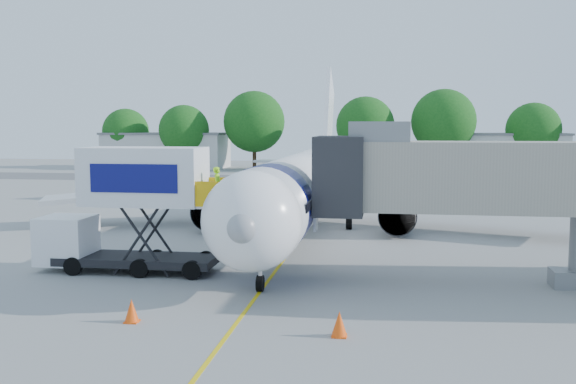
# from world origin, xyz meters

# --- Properties ---
(ground) EXTENTS (160.00, 160.00, 0.00)m
(ground) POSITION_xyz_m (0.00, 0.00, 0.00)
(ground) COLOR gray
(ground) RESTS_ON ground
(guidance_line) EXTENTS (0.15, 70.00, 0.01)m
(guidance_line) POSITION_xyz_m (0.00, 0.00, 0.01)
(guidance_line) COLOR yellow
(guidance_line) RESTS_ON ground
(taxiway_strip) EXTENTS (120.00, 10.00, 0.01)m
(taxiway_strip) POSITION_xyz_m (0.00, 42.00, 0.00)
(taxiway_strip) COLOR #59595B
(taxiway_strip) RESTS_ON ground
(aircraft) EXTENTS (34.17, 37.73, 11.35)m
(aircraft) POSITION_xyz_m (0.00, 4.12, 2.95)
(aircraft) COLOR white
(aircraft) RESTS_ON ground
(jet_bridge) EXTENTS (13.90, 3.20, 6.60)m
(jet_bridge) POSITION_xyz_m (7.99, -7.00, 4.34)
(jet_bridge) COLOR gray
(jet_bridge) RESTS_ON ground
(catering_hiloader) EXTENTS (8.50, 2.44, 5.50)m
(catering_hiloader) POSITION_xyz_m (-6.27, -7.00, 2.76)
(catering_hiloader) COLOR black
(catering_hiloader) RESTS_ON ground
(ground_tug) EXTENTS (3.83, 2.19, 1.48)m
(ground_tug) POSITION_xyz_m (2.02, -16.37, 0.78)
(ground_tug) COLOR white
(ground_tug) RESTS_ON ground
(safety_cone_a) EXTENTS (0.50, 0.50, 0.80)m
(safety_cone_a) POSITION_xyz_m (3.43, -14.39, 0.38)
(safety_cone_a) COLOR #FF4E0D
(safety_cone_a) RESTS_ON ground
(safety_cone_b) EXTENTS (0.49, 0.49, 0.78)m
(safety_cone_b) POSITION_xyz_m (-3.43, -13.97, 0.37)
(safety_cone_b) COLOR #FF4E0D
(safety_cone_b) RESTS_ON ground
(outbuilding_left) EXTENTS (18.40, 8.40, 5.30)m
(outbuilding_left) POSITION_xyz_m (-28.00, 60.00, 2.66)
(outbuilding_left) COLOR beige
(outbuilding_left) RESTS_ON ground
(outbuilding_right) EXTENTS (16.40, 7.40, 5.30)m
(outbuilding_right) POSITION_xyz_m (22.00, 62.00, 2.66)
(outbuilding_right) COLOR beige
(outbuilding_right) RESTS_ON ground
(tree_a) EXTENTS (6.99, 6.99, 8.91)m
(tree_a) POSITION_xyz_m (-34.12, 59.23, 5.41)
(tree_a) COLOR #382314
(tree_a) RESTS_ON ground
(tree_b) EXTENTS (7.35, 7.35, 9.37)m
(tree_b) POSITION_xyz_m (-24.36, 57.32, 5.68)
(tree_b) COLOR #382314
(tree_b) RESTS_ON ground
(tree_c) EXTENTS (8.92, 8.92, 11.38)m
(tree_c) POSITION_xyz_m (-14.11, 58.54, 6.91)
(tree_c) COLOR #382314
(tree_c) RESTS_ON ground
(tree_d) EXTENTS (8.18, 8.18, 10.43)m
(tree_d) POSITION_xyz_m (1.99, 57.46, 6.33)
(tree_d) COLOR #382314
(tree_d) RESTS_ON ground
(tree_e) EXTENTS (8.98, 8.98, 11.45)m
(tree_e) POSITION_xyz_m (12.83, 58.53, 6.95)
(tree_e) COLOR #382314
(tree_e) RESTS_ON ground
(tree_f) EXTENTS (7.50, 7.50, 9.56)m
(tree_f) POSITION_xyz_m (25.23, 60.39, 5.80)
(tree_f) COLOR #382314
(tree_f) RESTS_ON ground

